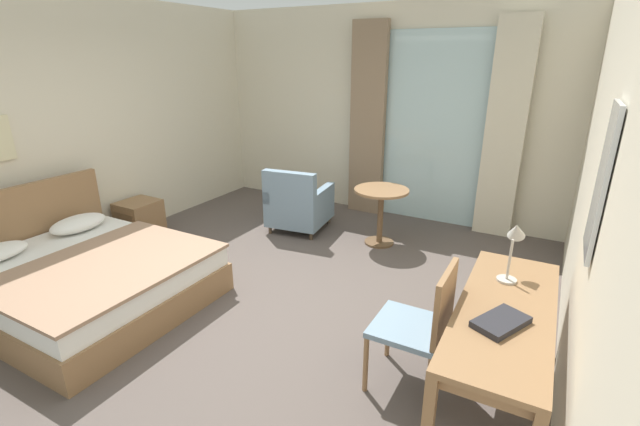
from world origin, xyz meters
TOP-DOWN VIEW (x-y plane):
  - ground at (0.00, 0.00)m, footprint 5.69×6.63m
  - wall_back at (0.00, 3.06)m, footprint 5.29×0.12m
  - wall_left at (-2.58, 0.00)m, footprint 0.12×6.23m
  - wall_right at (2.58, 0.00)m, footprint 0.12×6.23m
  - balcony_glass_door at (0.76, 2.98)m, footprint 1.36×0.02m
  - curtain_panel_left at (-0.14, 2.88)m, footprint 0.50×0.10m
  - curtain_panel_right at (1.66, 2.88)m, footprint 0.46×0.10m
  - bed at (-1.38, -0.78)m, footprint 2.00×1.76m
  - nightstand at (-2.24, 0.56)m, footprint 0.43×0.47m
  - writing_desk at (2.16, -0.28)m, footprint 0.58×1.61m
  - desk_chair at (1.68, -0.36)m, footprint 0.48×0.47m
  - desk_lamp at (2.12, 0.17)m, footprint 0.13×0.25m
  - closed_book at (2.16, -0.49)m, footprint 0.32×0.38m
  - armchair_by_window at (-0.61, 1.76)m, footprint 0.79×0.84m
  - round_cafe_table at (0.50, 1.85)m, footprint 0.65×0.65m
  - wall_mirror at (2.50, -0.28)m, footprint 0.02×0.42m

SIDE VIEW (x-z plane):
  - ground at x=0.00m, z-range -0.10..0.00m
  - nightstand at x=-2.24m, z-range 0.00..0.47m
  - bed at x=-1.38m, z-range -0.23..0.76m
  - armchair_by_window at x=-0.61m, z-range -0.08..0.77m
  - round_cafe_table at x=0.50m, z-range 0.17..0.87m
  - desk_chair at x=1.68m, z-range 0.06..0.99m
  - writing_desk at x=2.16m, z-range 0.28..1.02m
  - closed_book at x=2.16m, z-range 0.74..0.78m
  - desk_lamp at x=2.12m, z-range 0.81..1.22m
  - balcony_glass_door at x=0.76m, z-range 0.00..2.52m
  - curtain_panel_left at x=-0.14m, z-range 0.00..2.65m
  - curtain_panel_right at x=1.66m, z-range 0.00..2.65m
  - wall_back at x=0.00m, z-range 0.00..2.86m
  - wall_left at x=-2.58m, z-range 0.00..2.86m
  - wall_right at x=2.58m, z-range 0.00..2.86m
  - wall_mirror at x=2.50m, z-range 1.19..1.98m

